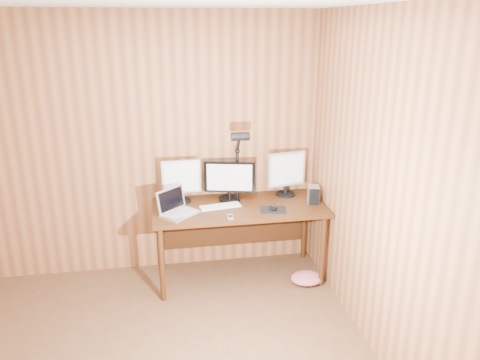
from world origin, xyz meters
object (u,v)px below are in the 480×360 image
object	(u,v)px
phone	(230,217)
monitor_left	(181,180)
monitor_center	(230,181)
monitor_right	(286,173)
mouse	(273,208)
keyboard	(220,206)
desk	(238,215)
hard_drive	(313,194)
speaker	(313,192)
laptop	(176,208)
desk_lamp	(239,155)

from	to	relation	value
phone	monitor_left	bearing A→B (deg)	134.05
monitor_center	monitor_left	xyz separation A→B (m)	(-0.46, 0.03, 0.02)
monitor_right	mouse	world-z (taller)	monitor_right
monitor_center	mouse	bearing A→B (deg)	-29.05
phone	keyboard	bearing A→B (deg)	105.20
desk	hard_drive	xyz separation A→B (m)	(0.71, -0.11, 0.20)
mouse	phone	xyz separation A→B (m)	(-0.41, -0.11, -0.02)
mouse	monitor_center	bearing A→B (deg)	145.77
monitor_center	mouse	xyz separation A→B (m)	(0.35, -0.32, -0.17)
monitor_center	monitor_right	size ratio (longest dim) A/B	1.10
speaker	phone	bearing A→B (deg)	-159.18
desk	hard_drive	size ratio (longest dim) A/B	9.84
mouse	speaker	bearing A→B (deg)	34.21
keyboard	mouse	size ratio (longest dim) A/B	3.59
monitor_center	monitor_right	bearing A→B (deg)	16.65
monitor_left	hard_drive	world-z (taller)	monitor_left
laptop	desk	bearing A→B (deg)	-26.25
monitor_center	keyboard	world-z (taller)	monitor_center
desk	laptop	distance (m)	0.64
monitor_right	desk_lamp	xyz separation A→B (m)	(-0.48, -0.06, 0.22)
monitor_center	laptop	xyz separation A→B (m)	(-0.52, -0.26, -0.14)
monitor_center	keyboard	distance (m)	0.28
laptop	desk_lamp	distance (m)	0.76
desk	desk_lamp	size ratio (longest dim) A/B	2.19
monitor_center	monitor_left	world-z (taller)	monitor_left
hard_drive	speaker	world-z (taller)	hard_drive
monitor_right	desk_lamp	size ratio (longest dim) A/B	0.60
hard_drive	speaker	xyz separation A→B (m)	(0.03, 0.10, -0.02)
keyboard	desk_lamp	world-z (taller)	desk_lamp
mouse	desk_lamp	bearing A→B (deg)	140.17
mouse	speaker	xyz separation A→B (m)	(0.45, 0.22, 0.04)
hard_drive	desk_lamp	size ratio (longest dim) A/B	0.22
monitor_right	phone	size ratio (longest dim) A/B	4.32
monitor_right	mouse	distance (m)	0.47
monitor_center	laptop	size ratio (longest dim) A/B	1.21
desk	mouse	distance (m)	0.40
hard_drive	phone	distance (m)	0.87
laptop	mouse	world-z (taller)	laptop
desk	speaker	world-z (taller)	speaker
monitor_right	laptop	bearing A→B (deg)	-175.58
hard_drive	laptop	bearing A→B (deg)	-165.97
monitor_left	monitor_center	bearing A→B (deg)	-5.34
desk	keyboard	distance (m)	0.24
phone	monitor_center	bearing A→B (deg)	85.03
desk	monitor_center	distance (m)	0.34
monitor_right	mouse	xyz separation A→B (m)	(-0.21, -0.36, -0.21)
phone	laptop	bearing A→B (deg)	162.99
monitor_center	desk_lamp	xyz separation A→B (m)	(0.09, -0.03, 0.26)
monitor_center	desk_lamp	size ratio (longest dim) A/B	0.66
monitor_right	hard_drive	world-z (taller)	monitor_right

